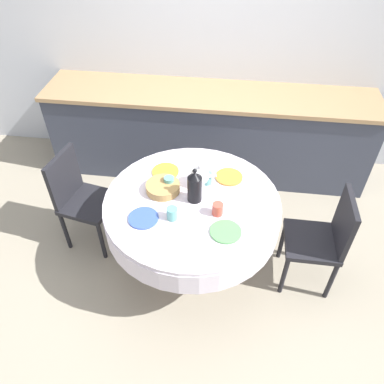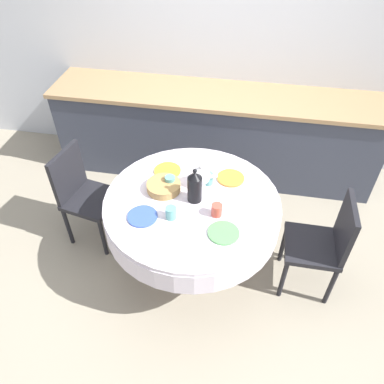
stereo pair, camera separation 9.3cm
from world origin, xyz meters
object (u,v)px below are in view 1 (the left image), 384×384
(coffee_carafe, at_px, (195,187))
(teapot, at_px, (200,176))
(chair_right, at_px, (80,196))
(chair_left, at_px, (323,237))

(coffee_carafe, height_order, teapot, coffee_carafe)
(chair_right, height_order, teapot, teapot)
(teapot, bearing_deg, chair_right, 179.20)
(chair_right, bearing_deg, teapot, 100.62)
(chair_left, relative_size, chair_right, 1.00)
(chair_left, bearing_deg, coffee_carafe, 89.30)
(chair_right, bearing_deg, coffee_carafe, 90.85)
(chair_left, bearing_deg, chair_right, 84.47)
(coffee_carafe, bearing_deg, chair_left, -1.05)
(coffee_carafe, relative_size, teapot, 1.42)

